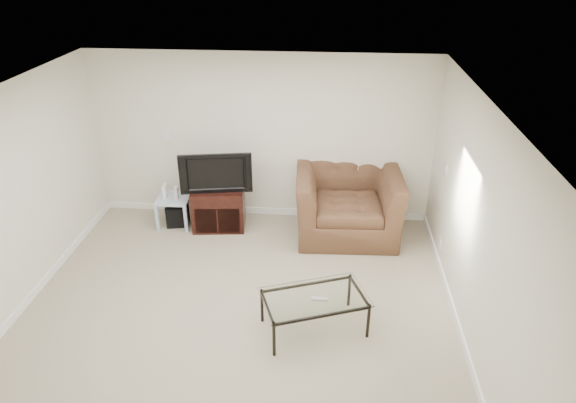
# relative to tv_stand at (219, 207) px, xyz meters

# --- Properties ---
(floor) EXTENTS (5.00, 5.00, 0.00)m
(floor) POSITION_rel_tv_stand_xyz_m (0.60, -2.05, -0.31)
(floor) COLOR tan
(floor) RESTS_ON ground
(ceiling) EXTENTS (5.00, 5.00, 0.00)m
(ceiling) POSITION_rel_tv_stand_xyz_m (0.60, -2.05, 2.19)
(ceiling) COLOR white
(ceiling) RESTS_ON ground
(wall_back) EXTENTS (5.00, 0.02, 2.50)m
(wall_back) POSITION_rel_tv_stand_xyz_m (0.60, 0.45, 0.94)
(wall_back) COLOR silver
(wall_back) RESTS_ON ground
(wall_right) EXTENTS (0.02, 5.00, 2.50)m
(wall_right) POSITION_rel_tv_stand_xyz_m (3.10, -2.05, 0.94)
(wall_right) COLOR silver
(wall_right) RESTS_ON ground
(plate_back) EXTENTS (0.12, 0.02, 0.12)m
(plate_back) POSITION_rel_tv_stand_xyz_m (-0.80, 0.44, 0.94)
(plate_back) COLOR white
(plate_back) RESTS_ON wall_back
(plate_right_switch) EXTENTS (0.02, 0.09, 0.13)m
(plate_right_switch) POSITION_rel_tv_stand_xyz_m (3.09, -0.45, 0.94)
(plate_right_switch) COLOR white
(plate_right_switch) RESTS_ON wall_right
(plate_right_outlet) EXTENTS (0.02, 0.08, 0.12)m
(plate_right_outlet) POSITION_rel_tv_stand_xyz_m (3.09, -0.75, -0.01)
(plate_right_outlet) COLOR white
(plate_right_outlet) RESTS_ON wall_right
(tv_stand) EXTENTS (0.80, 0.60, 0.63)m
(tv_stand) POSITION_rel_tv_stand_xyz_m (0.00, 0.00, 0.00)
(tv_stand) COLOR black
(tv_stand) RESTS_ON floor
(dvd_player) EXTENTS (0.47, 0.35, 0.06)m
(dvd_player) POSITION_rel_tv_stand_xyz_m (0.00, -0.04, 0.21)
(dvd_player) COLOR black
(dvd_player) RESTS_ON tv_stand
(television) EXTENTS (0.97, 0.36, 0.59)m
(television) POSITION_rel_tv_stand_xyz_m (0.00, -0.03, 0.61)
(television) COLOR black
(television) RESTS_ON tv_stand
(side_table) EXTENTS (0.48, 0.48, 0.45)m
(side_table) POSITION_rel_tv_stand_xyz_m (-0.67, 0.01, -0.09)
(side_table) COLOR silver
(side_table) RESTS_ON floor
(subwoofer) EXTENTS (0.38, 0.38, 0.32)m
(subwoofer) POSITION_rel_tv_stand_xyz_m (-0.64, 0.03, -0.15)
(subwoofer) COLOR black
(subwoofer) RESTS_ON floor
(game_console) EXTENTS (0.07, 0.16, 0.21)m
(game_console) POSITION_rel_tv_stand_xyz_m (-0.78, -0.01, 0.24)
(game_console) COLOR white
(game_console) RESTS_ON side_table
(game_case) EXTENTS (0.06, 0.14, 0.18)m
(game_case) POSITION_rel_tv_stand_xyz_m (-0.61, -0.01, 0.23)
(game_case) COLOR silver
(game_case) RESTS_ON side_table
(recliner) EXTENTS (1.51, 1.02, 1.28)m
(recliner) POSITION_rel_tv_stand_xyz_m (1.89, 0.00, 0.33)
(recliner) COLOR #4A3A1D
(recliner) RESTS_ON floor
(coffee_table) EXTENTS (1.27, 0.98, 0.44)m
(coffee_table) POSITION_rel_tv_stand_xyz_m (1.50, -2.16, -0.09)
(coffee_table) COLOR black
(coffee_table) RESTS_ON floor
(remote) EXTENTS (0.18, 0.05, 0.02)m
(remote) POSITION_rel_tv_stand_xyz_m (1.55, -2.20, 0.14)
(remote) COLOR #B2B2B7
(remote) RESTS_ON coffee_table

